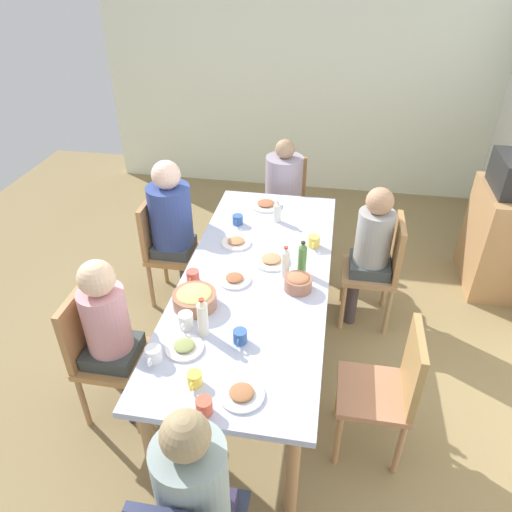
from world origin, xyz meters
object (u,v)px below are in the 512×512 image
at_px(chair_4, 284,199).
at_px(plate_2, 271,260).
at_px(bowl_1, 298,282).
at_px(side_cabinet, 499,239).
at_px(cup_1, 194,379).
at_px(person_1, 371,246).
at_px(chair_1, 380,266).
at_px(chair_2, 165,245).
at_px(person_0, 194,492).
at_px(person_2, 172,220).
at_px(chair_3, 101,349).
at_px(plate_4, 236,242).
at_px(bottle_0, 203,318).
at_px(cup_0, 154,355).
at_px(bottle_1, 277,212).
at_px(cup_3, 204,407).
at_px(dining_table, 256,283).
at_px(person_4, 284,186).
at_px(plate_1, 234,279).
at_px(cup_2, 314,241).
at_px(plate_5, 184,347).
at_px(cup_6, 186,321).
at_px(cup_5, 240,337).
at_px(cup_4, 238,220).
at_px(bottle_2, 302,258).
at_px(plate_3, 266,204).
at_px(chair_5, 389,386).
at_px(bottle_3, 285,262).
at_px(plate_0, 242,394).
at_px(cup_7, 193,276).
at_px(person_3, 110,329).
at_px(bowl_0, 195,298).

bearing_deg(chair_4, plate_2, 3.10).
relative_size(bowl_1, side_cabinet, 0.19).
bearing_deg(cup_1, person_1, 149.74).
bearing_deg(chair_1, cup_1, -32.78).
bearing_deg(chair_2, person_0, 22.45).
bearing_deg(person_2, chair_3, -4.28).
xyz_separation_m(plate_4, bottle_0, (0.95, 0.01, 0.10)).
relative_size(person_2, cup_0, 10.19).
bearing_deg(bottle_1, bottle_0, -9.91).
bearing_deg(cup_3, plate_2, 174.37).
distance_m(dining_table, person_4, 1.47).
xyz_separation_m(plate_1, cup_2, (-0.50, 0.47, 0.03)).
distance_m(chair_1, plate_5, 1.75).
bearing_deg(bottle_0, bowl_1, 135.98).
relative_size(plate_1, cup_6, 1.74).
xyz_separation_m(person_4, cup_6, (2.03, -0.30, 0.10)).
bearing_deg(plate_1, cup_3, 4.18).
bearing_deg(cup_5, person_1, 148.69).
height_order(chair_3, cup_4, chair_3).
height_order(cup_3, cup_4, cup_3).
height_order(chair_2, bottle_2, bottle_2).
bearing_deg(plate_4, plate_3, 168.68).
height_order(plate_1, cup_5, cup_5).
height_order(person_0, chair_2, person_0).
height_order(person_2, bottle_1, person_2).
distance_m(person_2, chair_5, 2.02).
height_order(cup_6, bottle_3, bottle_3).
xyz_separation_m(plate_2, cup_6, (0.73, -0.38, 0.03)).
distance_m(person_0, chair_5, 1.24).
bearing_deg(plate_0, chair_2, -148.84).
height_order(bowl_1, side_cabinet, side_cabinet).
relative_size(plate_1, cup_7, 1.77).
relative_size(person_3, chair_5, 1.28).
xyz_separation_m(bowl_0, bottle_0, (0.22, 0.11, 0.06)).
bearing_deg(plate_4, cup_3, 6.06).
bearing_deg(chair_4, bottle_1, 2.70).
relative_size(chair_3, bottle_2, 3.74).
bearing_deg(cup_0, plate_5, 129.30).
bearing_deg(chair_3, cup_5, 87.90).
bearing_deg(cup_0, plate_2, 154.92).
distance_m(cup_4, cup_6, 1.19).
bearing_deg(bottle_0, person_4, 174.71).
bearing_deg(cup_0, cup_7, 179.31).
bearing_deg(cup_2, plate_3, -141.92).
height_order(chair_1, chair_5, same).
bearing_deg(chair_5, chair_2, -124.77).
bearing_deg(person_0, bottle_2, 169.39).
bearing_deg(person_3, side_cabinet, 125.15).
relative_size(plate_2, cup_7, 2.13).
height_order(plate_3, cup_5, cup_5).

